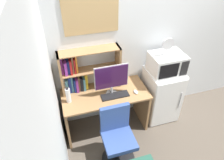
% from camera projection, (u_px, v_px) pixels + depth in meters
% --- Properties ---
extents(wall_back, '(6.40, 0.04, 2.60)m').
position_uv_depth(wall_back, '(176.00, 40.00, 3.32)').
color(wall_back, silver).
rests_on(wall_back, ground_plane).
extents(desk, '(1.30, 0.62, 0.76)m').
position_uv_depth(desk, '(105.00, 104.00, 3.23)').
color(desk, '#997047').
rests_on(desk, ground_plane).
extents(hutch_bookshelf, '(0.89, 0.22, 0.66)m').
position_uv_depth(hutch_bookshelf, '(80.00, 72.00, 2.99)').
color(hutch_bookshelf, '#997047').
rests_on(hutch_bookshelf, desk).
extents(monitor, '(0.50, 0.17, 0.50)m').
position_uv_depth(monitor, '(111.00, 78.00, 2.92)').
color(monitor, '#B7B7BC').
rests_on(monitor, desk).
extents(keyboard, '(0.42, 0.14, 0.02)m').
position_uv_depth(keyboard, '(115.00, 96.00, 3.03)').
color(keyboard, black).
rests_on(keyboard, desk).
extents(computer_mouse, '(0.06, 0.10, 0.03)m').
position_uv_depth(computer_mouse, '(136.00, 92.00, 3.10)').
color(computer_mouse, silver).
rests_on(computer_mouse, desk).
extents(water_bottle, '(0.07, 0.07, 0.25)m').
position_uv_depth(water_bottle, '(68.00, 95.00, 2.87)').
color(water_bottle, silver).
rests_on(water_bottle, desk).
extents(mini_fridge, '(0.54, 0.56, 0.94)m').
position_uv_depth(mini_fridge, '(161.00, 94.00, 3.51)').
color(mini_fridge, white).
rests_on(mini_fridge, ground_plane).
extents(microwave, '(0.51, 0.41, 0.31)m').
position_uv_depth(microwave, '(167.00, 63.00, 3.13)').
color(microwave, silver).
rests_on(microwave, mini_fridge).
extents(desk_fan, '(0.18, 0.11, 0.28)m').
position_uv_depth(desk_fan, '(168.00, 46.00, 2.93)').
color(desk_fan, silver).
rests_on(desk_fan, microwave).
extents(desk_chair, '(0.49, 0.49, 0.92)m').
position_uv_depth(desk_chair, '(117.00, 139.00, 2.84)').
color(desk_chair, black).
rests_on(desk_chair, ground_plane).
extents(wall_corkboard, '(0.74, 0.02, 0.54)m').
position_uv_depth(wall_corkboard, '(91.00, 13.00, 2.62)').
color(wall_corkboard, tan).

